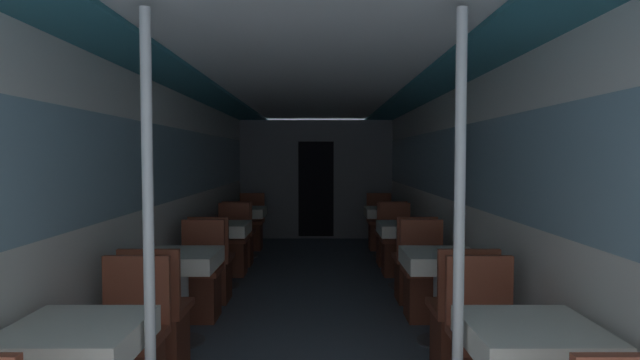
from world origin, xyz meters
TOP-DOWN VIEW (x-y plane):
  - wall_left at (-1.41, 3.54)m, footprint 0.05×9.88m
  - wall_right at (1.41, 3.54)m, footprint 0.05×9.88m
  - ceiling_panel at (0.00, 3.54)m, footprint 2.82×9.88m
  - bulkhead_far at (0.00, 7.60)m, footprint 2.76×0.09m
  - dining_table_left_0 at (-1.04, 0.76)m, footprint 0.58×0.58m
  - support_pole_left_0 at (-0.70, 0.76)m, footprint 0.05×0.05m
  - dining_table_left_1 at (-1.04, 2.48)m, footprint 0.58×0.58m
  - chair_left_near_1 at (-1.04, 1.89)m, footprint 0.40×0.40m
  - chair_left_far_1 at (-1.04, 3.07)m, footprint 0.40×0.40m
  - dining_table_left_2 at (-1.04, 4.19)m, footprint 0.58×0.58m
  - chair_left_near_2 at (-1.04, 3.60)m, footprint 0.40×0.40m
  - chair_left_far_2 at (-1.04, 4.78)m, footprint 0.40×0.40m
  - dining_table_left_3 at (-1.04, 5.91)m, footprint 0.58×0.58m
  - chair_left_near_3 at (-1.04, 5.32)m, footprint 0.40×0.40m
  - chair_left_far_3 at (-1.04, 6.50)m, footprint 0.40×0.40m
  - dining_table_right_0 at (1.04, 0.76)m, footprint 0.58×0.58m
  - support_pole_right_0 at (0.70, 0.76)m, footprint 0.05×0.05m
  - dining_table_right_1 at (1.04, 2.48)m, footprint 0.58×0.58m
  - chair_right_near_1 at (1.04, 1.89)m, footprint 0.40×0.40m
  - chair_right_far_1 at (1.04, 3.07)m, footprint 0.40×0.40m
  - dining_table_right_2 at (1.04, 4.19)m, footprint 0.58×0.58m
  - chair_right_near_2 at (1.04, 3.60)m, footprint 0.40×0.40m
  - chair_right_far_2 at (1.04, 4.78)m, footprint 0.40×0.40m
  - dining_table_right_3 at (1.04, 5.91)m, footprint 0.58×0.58m
  - chair_right_near_3 at (1.04, 5.32)m, footprint 0.40×0.40m
  - chair_right_far_3 at (1.04, 6.50)m, footprint 0.40×0.40m

SIDE VIEW (x-z plane):
  - chair_left_near_1 at x=-1.04m, z-range -0.16..0.74m
  - chair_left_far_1 at x=-1.04m, z-range -0.16..0.74m
  - chair_left_near_2 at x=-1.04m, z-range -0.16..0.74m
  - chair_left_far_2 at x=-1.04m, z-range -0.16..0.74m
  - chair_left_near_3 at x=-1.04m, z-range -0.16..0.74m
  - chair_left_far_3 at x=-1.04m, z-range -0.16..0.74m
  - chair_right_near_1 at x=1.04m, z-range -0.16..0.74m
  - chair_right_far_1 at x=1.04m, z-range -0.16..0.74m
  - chair_right_near_2 at x=1.04m, z-range -0.16..0.74m
  - chair_right_far_2 at x=1.04m, z-range -0.16..0.74m
  - chair_right_near_3 at x=1.04m, z-range -0.16..0.74m
  - chair_right_far_3 at x=1.04m, z-range -0.16..0.74m
  - dining_table_left_0 at x=-1.04m, z-range 0.24..0.97m
  - dining_table_left_1 at x=-1.04m, z-range 0.24..0.97m
  - dining_table_left_2 at x=-1.04m, z-range 0.24..0.97m
  - dining_table_left_3 at x=-1.04m, z-range 0.24..0.97m
  - dining_table_right_0 at x=1.04m, z-range 0.24..0.97m
  - dining_table_right_1 at x=1.04m, z-range 0.24..0.97m
  - dining_table_right_2 at x=1.04m, z-range 0.24..0.97m
  - dining_table_right_3 at x=1.04m, z-range 0.24..0.97m
  - bulkhead_far at x=0.00m, z-range 0.00..2.15m
  - support_pole_left_0 at x=-0.70m, z-range 0.00..2.15m
  - support_pole_right_0 at x=0.70m, z-range 0.00..2.15m
  - wall_left at x=-1.41m, z-range 0.05..2.21m
  - wall_right at x=1.41m, z-range 0.05..2.21m
  - ceiling_panel at x=0.00m, z-range 2.16..2.23m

